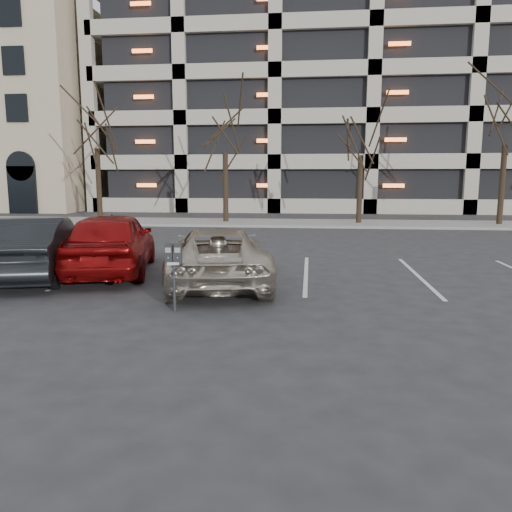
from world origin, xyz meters
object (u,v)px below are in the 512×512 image
Objects in this scene: car_red at (112,242)px; suv_silver at (218,256)px; tree_a at (95,102)px; car_dark at (36,248)px; tree_b at (225,108)px; tree_c at (362,112)px; tree_d at (509,94)px; parking_meter at (174,260)px.

suv_silver is at bearing 147.87° from car_red.
car_dark is (4.86, -14.96, -5.65)m from tree_a.
tree_c is at bearing 0.00° from tree_b.
tree_a is 7.01m from tree_b.
tree_d is 22.74m from car_dark.
parking_meter is at bearing -83.46° from tree_b.
tree_a is at bearing 112.74° from parking_meter.
parking_meter is at bearing 113.88° from car_red.
tree_b is 16.27m from suv_silver.
car_red reaches higher than car_dark.
car_dark is at bearing -14.49° from suv_silver.
parking_meter is at bearing 69.53° from suv_silver.
parking_meter is (9.01, -17.58, -5.45)m from tree_a.
tree_a reaches higher than tree_c.
tree_a is 21.00m from tree_d.
car_red is at bearing -92.27° from tree_b.
tree_c is 18.89m from parking_meter.
car_red is (6.44, -14.15, -5.60)m from tree_a.
suv_silver is 1.08× the size of car_red.
tree_c reaches higher than suv_silver.
car_dark reaches higher than suv_silver.
tree_d is at bearing 51.32° from parking_meter.
parking_meter is (-4.99, -17.58, -4.76)m from tree_c.
tree_a reaches higher than car_red.
tree_b reaches higher than parking_meter.
tree_d is 7.16× the size of parking_meter.
tree_c reaches higher than car_dark.
tree_c is (7.00, 0.00, -0.30)m from tree_b.
car_red is 1.77m from car_dark.
car_dark is at bearing -137.17° from tree_d.
car_dark is (-1.58, -0.81, -0.06)m from car_red.
tree_a is 1.87× the size of car_red.
tree_c is at bearing 180.00° from tree_d.
tree_d reaches higher than tree_c.
tree_d is at bearing 0.00° from tree_b.
tree_a is 1.06× the size of tree_b.
tree_c reaches higher than car_red.
tree_a is 16.53m from car_red.
parking_meter is at bearing -124.28° from tree_d.
car_dark is (-4.52, 0.21, 0.09)m from suv_silver.
suv_silver is (2.38, -15.17, -5.36)m from tree_b.
tree_a is 14.02m from tree_c.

